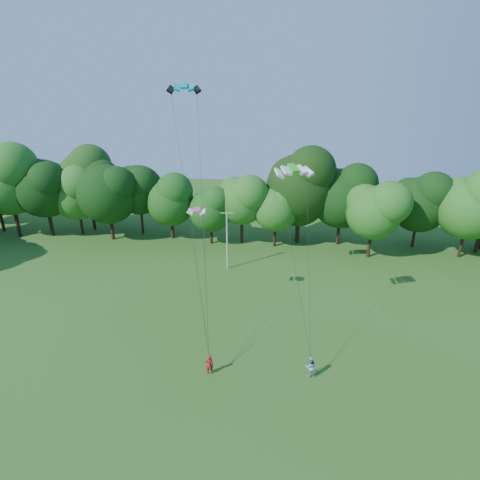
# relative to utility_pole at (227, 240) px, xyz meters

# --- Properties ---
(ground) EXTENTS (160.00, 160.00, 0.00)m
(ground) POSITION_rel_utility_pole_xyz_m (2.30, -27.04, -3.83)
(ground) COLOR #2C5416
(ground) RESTS_ON ground
(utility_pole) EXTENTS (1.48, 0.28, 7.41)m
(utility_pole) POSITION_rel_utility_pole_xyz_m (0.00, 0.00, 0.00)
(utility_pole) COLOR #B0B0A7
(utility_pole) RESTS_ON ground
(kite_flyer_left) EXTENTS (0.70, 0.55, 1.68)m
(kite_flyer_left) POSITION_rel_utility_pole_xyz_m (1.96, -18.97, -2.99)
(kite_flyer_left) COLOR #B1161D
(kite_flyer_left) RESTS_ON ground
(kite_flyer_right) EXTENTS (0.99, 0.85, 1.78)m
(kite_flyer_right) POSITION_rel_utility_pole_xyz_m (9.66, -18.14, -2.94)
(kite_flyer_right) COLOR #A4B4E4
(kite_flyer_right) RESTS_ON ground
(kite_teal) EXTENTS (2.92, 1.88, 0.62)m
(kite_teal) POSITION_rel_utility_pole_xyz_m (-1.80, -9.22, 17.17)
(kite_teal) COLOR #059A9F
(kite_teal) RESTS_ON ground
(kite_green) EXTENTS (3.23, 2.37, 0.56)m
(kite_green) POSITION_rel_utility_pole_xyz_m (7.60, -12.15, 11.06)
(kite_green) COLOR green
(kite_green) RESTS_ON ground
(kite_pink) EXTENTS (1.75, 0.95, 0.28)m
(kite_pink) POSITION_rel_utility_pole_xyz_m (-0.89, -10.22, 6.76)
(kite_pink) COLOR #F04292
(kite_pink) RESTS_ON ground
(tree_back_west) EXTENTS (10.08, 10.08, 14.66)m
(tree_back_west) POSITION_rel_utility_pole_xyz_m (-23.90, 11.52, 5.32)
(tree_back_west) COLOR #382216
(tree_back_west) RESTS_ON ground
(tree_back_center) EXTENTS (10.56, 10.56, 15.36)m
(tree_back_center) POSITION_rel_utility_pole_xyz_m (8.62, 10.43, 5.76)
(tree_back_center) COLOR black
(tree_back_center) RESTS_ON ground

